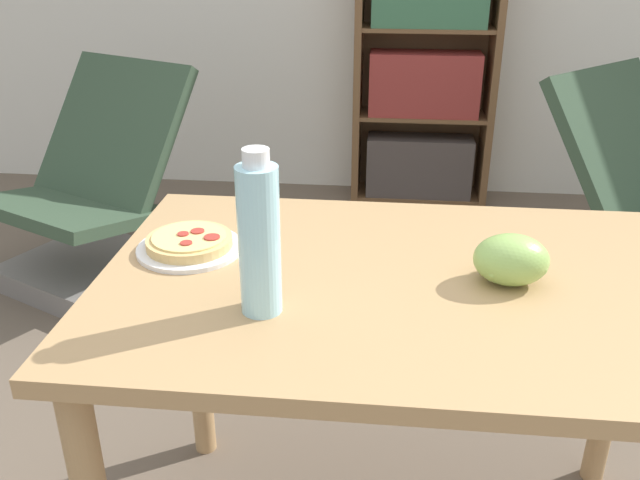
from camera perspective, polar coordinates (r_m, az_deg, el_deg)
The scene contains 6 objects.
dining_table at distance 1.38m, azimuth 7.39°, elevation -7.26°, with size 1.21×0.78×0.77m.
pizza_on_plate at distance 1.44m, azimuth -10.92°, elevation -0.32°, with size 0.22×0.22×0.04m.
grape_bunch at distance 1.32m, azimuth 15.81°, elevation -1.63°, with size 0.14×0.11×0.10m.
drink_bottle at distance 1.15m, azimuth -5.14°, elevation 0.14°, with size 0.07×0.07×0.30m.
lounge_chair_near at distance 2.97m, azimuth -18.60°, elevation 1.97°, with size 0.86×0.96×0.88m.
bookshelf at distance 3.64m, azimuth 8.77°, elevation 13.19°, with size 0.72×0.27×1.38m.
Camera 1 is at (-0.08, -1.11, 1.39)m, focal length 38.00 mm.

